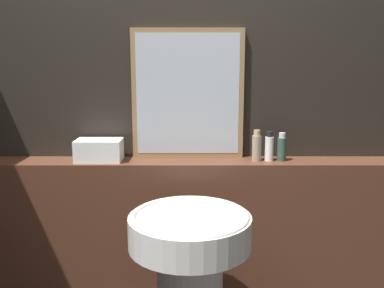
{
  "coord_description": "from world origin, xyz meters",
  "views": [
    {
      "loc": [
        0.1,
        -0.97,
        1.48
      ],
      "look_at": [
        0.09,
        1.1,
        1.08
      ],
      "focal_mm": 40.0,
      "sensor_mm": 36.0,
      "label": 1
    }
  ],
  "objects_px": {
    "pedestal_sink": "(192,285)",
    "mirror": "(190,94)",
    "conditioner_bottle": "(271,147)",
    "lotion_bottle": "(284,148)",
    "shampoo_bottle": "(259,147)",
    "towel_stack": "(101,150)"
  },
  "relations": [
    {
      "from": "mirror",
      "to": "towel_stack",
      "type": "relative_size",
      "value": 2.88
    },
    {
      "from": "mirror",
      "to": "conditioner_bottle",
      "type": "bearing_deg",
      "value": -11.11
    },
    {
      "from": "mirror",
      "to": "conditioner_bottle",
      "type": "distance_m",
      "value": 0.51
    },
    {
      "from": "conditioner_bottle",
      "to": "mirror",
      "type": "bearing_deg",
      "value": 168.89
    },
    {
      "from": "mirror",
      "to": "shampoo_bottle",
      "type": "xyz_separation_m",
      "value": [
        0.36,
        -0.08,
        -0.26
      ]
    },
    {
      "from": "shampoo_bottle",
      "to": "lotion_bottle",
      "type": "bearing_deg",
      "value": 0.0
    },
    {
      "from": "shampoo_bottle",
      "to": "conditioner_bottle",
      "type": "xyz_separation_m",
      "value": [
        0.07,
        0.0,
        -0.0
      ]
    },
    {
      "from": "lotion_bottle",
      "to": "pedestal_sink",
      "type": "bearing_deg",
      "value": -134.25
    },
    {
      "from": "conditioner_bottle",
      "to": "pedestal_sink",
      "type": "bearing_deg",
      "value": -130.06
    },
    {
      "from": "mirror",
      "to": "conditioner_bottle",
      "type": "height_order",
      "value": "mirror"
    },
    {
      "from": "mirror",
      "to": "shampoo_bottle",
      "type": "distance_m",
      "value": 0.45
    },
    {
      "from": "conditioner_bottle",
      "to": "lotion_bottle",
      "type": "height_order",
      "value": "conditioner_bottle"
    },
    {
      "from": "lotion_bottle",
      "to": "shampoo_bottle",
      "type": "bearing_deg",
      "value": -180.0
    },
    {
      "from": "pedestal_sink",
      "to": "towel_stack",
      "type": "relative_size",
      "value": 3.66
    },
    {
      "from": "towel_stack",
      "to": "conditioner_bottle",
      "type": "relative_size",
      "value": 1.53
    },
    {
      "from": "shampoo_bottle",
      "to": "conditioner_bottle",
      "type": "bearing_deg",
      "value": 0.0
    },
    {
      "from": "towel_stack",
      "to": "lotion_bottle",
      "type": "xyz_separation_m",
      "value": [
        0.95,
        0.0,
        0.01
      ]
    },
    {
      "from": "pedestal_sink",
      "to": "conditioner_bottle",
      "type": "height_order",
      "value": "conditioner_bottle"
    },
    {
      "from": "pedestal_sink",
      "to": "mirror",
      "type": "bearing_deg",
      "value": 91.33
    },
    {
      "from": "mirror",
      "to": "shampoo_bottle",
      "type": "relative_size",
      "value": 4.19
    },
    {
      "from": "pedestal_sink",
      "to": "lotion_bottle",
      "type": "bearing_deg",
      "value": 45.75
    },
    {
      "from": "pedestal_sink",
      "to": "conditioner_bottle",
      "type": "xyz_separation_m",
      "value": [
        0.41,
        0.49,
        0.5
      ]
    }
  ]
}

